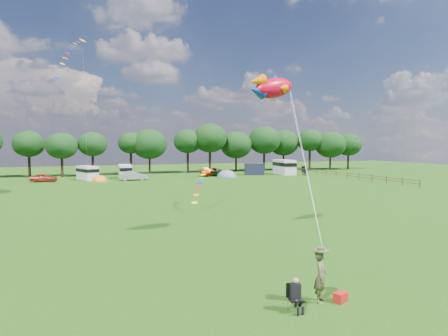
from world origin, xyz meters
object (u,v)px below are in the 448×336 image
object	(u,v)px
campervan_b	(87,172)
camp_chair	(295,291)
tent_orange	(100,182)
car_b	(133,176)
fish_kite	(271,88)
campervan_d	(284,167)
car_a	(44,178)
campervan_c	(125,171)
walker_a	(304,171)
tent_greyblue	(227,177)
walker_b	(303,170)
kite_flyer	(321,276)
car_c	(213,172)
car_d	(217,172)

from	to	relation	value
campervan_b	camp_chair	size ratio (longest dim) A/B	4.26
tent_orange	camp_chair	distance (m)	51.17
car_b	fish_kite	distance (m)	41.86
campervan_d	fish_kite	distance (m)	50.62
car_a	campervan_c	xyz separation A→B (m)	(12.67, 2.28, 0.61)
walker_a	tent_greyblue	bearing A→B (deg)	-12.18
tent_greyblue	walker_b	world-z (taller)	walker_b
campervan_b	walker_b	xyz separation A→B (m)	(39.18, -3.62, -0.35)
campervan_c	walker_b	xyz separation A→B (m)	(32.98, -4.59, -0.38)
camp_chair	walker_b	xyz separation A→B (m)	(32.60, 51.18, 0.18)
campervan_b	kite_flyer	xyz separation A→B (m)	(7.88, -54.46, -0.28)
walker_a	car_b	bearing A→B (deg)	-9.63
car_c	campervan_b	size ratio (longest dim) A/B	0.95
camp_chair	fish_kite	size ratio (longest dim) A/B	0.32
kite_flyer	tent_greyblue	bearing A→B (deg)	25.33
car_d	campervan_b	distance (m)	22.71
campervan_b	car_d	bearing A→B (deg)	-113.20
car_a	tent_orange	xyz separation A→B (m)	(8.26, -2.56, -0.65)
campervan_c	camp_chair	bearing A→B (deg)	-177.98
car_a	kite_flyer	xyz separation A→B (m)	(14.35, -53.16, 0.30)
campervan_c	car_c	bearing A→B (deg)	-91.94
car_d	walker_b	world-z (taller)	walker_b
car_a	walker_b	distance (m)	45.72
campervan_b	car_a	bearing A→B (deg)	79.00
campervan_c	camp_chair	xyz separation A→B (m)	(0.38, -55.78, -0.55)
tent_greyblue	camp_chair	world-z (taller)	tent_greyblue
camp_chair	walker_b	distance (m)	60.68
car_a	campervan_d	size ratio (longest dim) A/B	0.66
car_d	walker_b	distance (m)	16.81
walker_b	campervan_c	bearing A→B (deg)	-15.65
tent_orange	campervan_d	bearing A→B (deg)	4.42
car_a	car_c	world-z (taller)	car_c
walker_a	car_a	bearing A→B (deg)	-11.42
camp_chair	walker_a	world-z (taller)	walker_a
campervan_c	tent_orange	world-z (taller)	campervan_c
campervan_b	fish_kite	xyz separation A→B (m)	(11.05, -44.21, 8.30)
fish_kite	camp_chair	bearing A→B (deg)	-127.31
car_a	car_d	world-z (taller)	car_d
tent_greyblue	car_c	bearing A→B (deg)	110.78
kite_flyer	walker_b	xyz separation A→B (m)	(31.30, 50.85, -0.07)
tent_orange	walker_a	bearing A→B (deg)	-2.11
tent_orange	kite_flyer	xyz separation A→B (m)	(6.10, -50.60, 0.95)
tent_greyblue	tent_orange	bearing A→B (deg)	-179.57
car_d	camp_chair	bearing A→B (deg)	177.23
car_d	walker_b	xyz separation A→B (m)	(16.48, -3.29, 0.13)
walker_a	walker_b	world-z (taller)	walker_a
tent_greyblue	walker_b	xyz separation A→B (m)	(15.78, 0.08, 0.88)
tent_greyblue	campervan_c	bearing A→B (deg)	164.79
camp_chair	car_a	bearing A→B (deg)	115.55
walker_b	car_b	bearing A→B (deg)	-7.98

